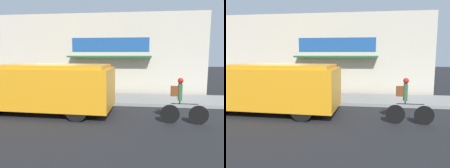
# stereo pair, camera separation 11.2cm
# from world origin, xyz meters

# --- Properties ---
(ground_plane) EXTENTS (70.00, 70.00, 0.00)m
(ground_plane) POSITION_xyz_m (0.00, 0.00, 0.00)
(ground_plane) COLOR #232326
(sidewalk) EXTENTS (28.00, 2.67, 0.15)m
(sidewalk) POSITION_xyz_m (0.00, 1.34, 0.08)
(sidewalk) COLOR gray
(sidewalk) RESTS_ON ground_plane
(storefront) EXTENTS (16.26, 0.98, 4.95)m
(storefront) POSITION_xyz_m (0.09, 3.06, 2.48)
(storefront) COLOR beige
(storefront) RESTS_ON ground_plane
(school_bus) EXTENTS (6.20, 2.79, 2.07)m
(school_bus) POSITION_xyz_m (0.28, -1.61, 1.10)
(school_bus) COLOR orange
(school_bus) RESTS_ON ground_plane
(cyclist) EXTENTS (1.69, 0.20, 1.67)m
(cyclist) POSITION_xyz_m (5.67, -2.43, 0.79)
(cyclist) COLOR black
(cyclist) RESTS_ON ground_plane
(trash_bin) EXTENTS (0.63, 0.63, 0.94)m
(trash_bin) POSITION_xyz_m (-0.14, 1.85, 0.62)
(trash_bin) COLOR #2D5138
(trash_bin) RESTS_ON sidewalk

